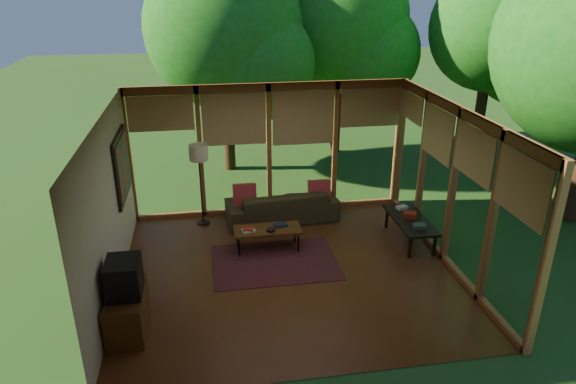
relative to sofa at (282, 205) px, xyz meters
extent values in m
plane|color=brown|center=(-0.18, -2.00, -0.32)|extent=(5.50, 5.50, 0.00)
plane|color=silver|center=(-0.18, -2.00, 2.38)|extent=(5.50, 5.50, 0.00)
cube|color=silver|center=(-2.93, -2.00, 1.03)|extent=(0.04, 5.00, 2.70)
cube|color=silver|center=(-0.18, -4.50, 1.03)|extent=(5.50, 0.04, 2.70)
cube|color=#9D5C30|center=(-0.18, 0.50, 1.03)|extent=(5.50, 0.12, 2.70)
cube|color=#9D5C30|center=(2.57, -2.00, 1.03)|extent=(0.12, 5.00, 2.70)
plane|color=#264E1D|center=(7.82, 6.00, -0.33)|extent=(40.00, 40.00, 0.00)
cylinder|color=#382314|center=(-0.86, 3.33, 1.90)|extent=(0.28, 0.28, 4.45)
sphere|color=#145815|center=(-0.86, 3.33, 3.14)|extent=(3.75, 3.75, 3.75)
cylinder|color=#382314|center=(2.13, 4.23, 1.96)|extent=(0.28, 0.28, 4.57)
sphere|color=#145815|center=(2.13, 4.23, 3.23)|extent=(3.66, 3.66, 3.66)
cylinder|color=#382314|center=(5.67, 2.82, 1.87)|extent=(0.28, 0.28, 4.39)
sphere|color=#145815|center=(5.67, 2.82, 3.10)|extent=(3.07, 3.07, 3.07)
cube|color=maroon|center=(-0.38, -1.65, -0.32)|extent=(2.15, 1.52, 0.01)
imported|color=#38321C|center=(0.00, 0.00, 0.00)|extent=(2.28, 1.08, 0.64)
cube|color=maroon|center=(-0.75, -0.05, 0.29)|extent=(0.46, 0.24, 0.48)
cube|color=maroon|center=(0.75, -0.05, 0.28)|extent=(0.44, 0.24, 0.46)
cube|color=beige|center=(-0.79, -1.23, 0.12)|extent=(0.26, 0.21, 0.03)
cube|color=maroon|center=(-0.79, -1.23, 0.15)|extent=(0.20, 0.16, 0.03)
cube|color=black|center=(-0.19, -1.10, 0.12)|extent=(0.25, 0.21, 0.03)
ellipsoid|color=black|center=(-0.39, -1.28, 0.14)|extent=(0.16, 0.16, 0.07)
cube|color=#553317|center=(-2.65, -3.13, -0.02)|extent=(0.50, 1.00, 0.60)
cube|color=black|center=(-2.63, -3.13, 0.53)|extent=(0.45, 0.55, 0.50)
cube|color=#2E5041|center=(2.22, -1.66, 0.17)|extent=(0.25, 0.20, 0.08)
cube|color=maroon|center=(2.22, -1.21, 0.19)|extent=(0.28, 0.24, 0.11)
cube|color=beige|center=(2.22, -0.81, 0.16)|extent=(0.23, 0.19, 0.06)
cylinder|color=black|center=(-1.59, 0.11, -0.31)|extent=(0.26, 0.26, 0.03)
cylinder|color=black|center=(-1.59, 0.11, 0.47)|extent=(0.03, 0.03, 1.52)
cylinder|color=beige|center=(-1.59, 0.11, 1.18)|extent=(0.36, 0.36, 0.30)
cube|color=#553317|center=(-0.44, -1.18, 0.08)|extent=(1.20, 0.50, 0.05)
cylinder|color=black|center=(-0.97, -1.36, -0.13)|extent=(0.03, 0.03, 0.38)
cylinder|color=black|center=(0.09, -1.36, -0.13)|extent=(0.03, 0.03, 0.38)
cylinder|color=black|center=(-0.97, -1.00, -0.13)|extent=(0.03, 0.03, 0.38)
cylinder|color=black|center=(0.09, -1.00, -0.13)|extent=(0.03, 0.03, 0.38)
cube|color=black|center=(2.22, -1.26, 0.11)|extent=(0.60, 1.40, 0.05)
cube|color=black|center=(1.99, -1.86, -0.12)|extent=(0.05, 0.05, 0.40)
cube|color=black|center=(2.45, -1.86, -0.12)|extent=(0.05, 0.05, 0.40)
cube|color=black|center=(1.99, -0.66, -0.12)|extent=(0.05, 0.05, 0.40)
cube|color=black|center=(2.45, -0.66, -0.12)|extent=(0.05, 0.05, 0.40)
cube|color=black|center=(-2.90, -0.60, 1.23)|extent=(0.05, 1.35, 1.15)
cube|color=#18646C|center=(-2.87, -0.60, 1.23)|extent=(0.02, 1.20, 1.00)
camera|label=1|loc=(-1.41, -9.33, 4.26)|focal=32.00mm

